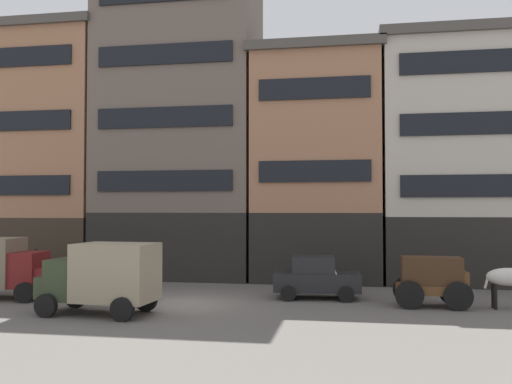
% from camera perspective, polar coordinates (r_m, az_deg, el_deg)
% --- Properties ---
extents(ground_plane, '(120.00, 120.00, 0.00)m').
position_cam_1_polar(ground_plane, '(22.71, -7.70, -11.62)').
color(ground_plane, '#605B56').
extents(building_far_left, '(10.19, 6.26, 14.76)m').
position_cam_1_polar(building_far_left, '(36.16, -22.42, 3.96)').
color(building_far_left, '#33281E').
rests_on(building_far_left, ground_plane).
extents(building_center_left, '(9.41, 6.26, 17.80)m').
position_cam_1_polar(building_center_left, '(32.37, -7.94, 7.22)').
color(building_center_left, black).
rests_on(building_center_left, ground_plane).
extents(building_center_right, '(7.28, 6.26, 12.66)m').
position_cam_1_polar(building_center_right, '(30.63, 6.47, 2.89)').
color(building_center_right, black).
rests_on(building_center_right, ground_plane).
extents(building_far_right, '(9.31, 6.26, 13.09)m').
position_cam_1_polar(building_far_right, '(31.24, 21.21, 3.30)').
color(building_far_right, black).
rests_on(building_far_right, ground_plane).
extents(cargo_wagon, '(2.93, 1.57, 1.98)m').
position_cam_1_polar(cargo_wagon, '(22.79, 18.11, -8.59)').
color(cargo_wagon, brown).
rests_on(cargo_wagon, ground_plane).
extents(draft_horse, '(2.35, 0.64, 2.30)m').
position_cam_1_polar(draft_horse, '(23.39, 25.34, -8.03)').
color(draft_horse, beige).
rests_on(draft_horse, ground_plane).
extents(delivery_truck_near, '(4.46, 2.40, 2.62)m').
position_cam_1_polar(delivery_truck_near, '(20.93, -15.94, -8.47)').
color(delivery_truck_near, '#2D3823').
rests_on(delivery_truck_near, ground_plane).
extents(sedan_dark, '(3.79, 2.03, 1.83)m').
position_cam_1_polar(sedan_dark, '(23.87, 6.36, -8.93)').
color(sedan_dark, black).
rests_on(sedan_dark, ground_plane).
extents(pedestrian_officer, '(0.45, 0.45, 1.79)m').
position_cam_1_polar(pedestrian_officer, '(30.96, -22.22, -7.03)').
color(pedestrian_officer, black).
rests_on(pedestrian_officer, ground_plane).
extents(fire_hydrant_curbside, '(0.24, 0.24, 0.83)m').
position_cam_1_polar(fire_hydrant_curbside, '(28.61, -13.15, -8.68)').
color(fire_hydrant_curbside, maroon).
rests_on(fire_hydrant_curbside, ground_plane).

